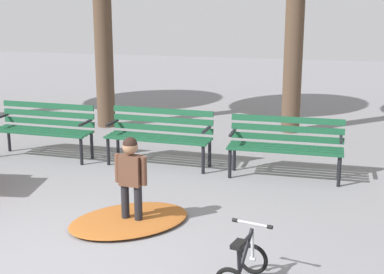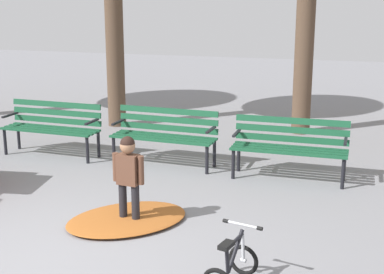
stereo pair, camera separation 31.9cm
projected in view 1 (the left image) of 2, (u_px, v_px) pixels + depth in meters
name	position (u px, v px, depth m)	size (l,w,h in m)	color
ground	(56.00, 269.00, 5.38)	(36.00, 36.00, 0.00)	gray
park_bench_far_left	(45.00, 126.00, 8.94)	(1.62, 0.53, 0.85)	#195133
park_bench_left	(160.00, 132.00, 8.52)	(1.62, 0.54, 0.85)	#195133
park_bench_right	(286.00, 142.00, 7.95)	(1.60, 0.47, 0.85)	#195133
child_standing	(131.00, 174.00, 6.28)	(0.39, 0.19, 1.02)	black
kids_bicycle	(242.00, 266.00, 5.02)	(0.47, 0.62, 0.54)	black
leaf_pile	(129.00, 220.00, 6.45)	(1.42, 0.99, 0.07)	#9E5623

